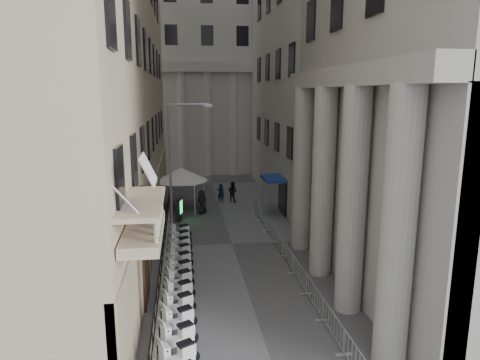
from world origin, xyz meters
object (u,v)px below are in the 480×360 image
Objects in this scene: info_kiosk at (180,209)px; pedestrian_b at (232,192)px; security_tent at (177,174)px; street_lamp at (176,158)px; pedestrian_a at (221,193)px.

info_kiosk is 7.13m from pedestrian_b.
security_tent reaches higher than info_kiosk.
street_lamp is 5.02× the size of info_kiosk.
pedestrian_b reaches higher than pedestrian_a.
street_lamp reaches higher than pedestrian_a.
pedestrian_b reaches higher than info_kiosk.
pedestrian_a is (3.64, 5.28, -0.06)m from info_kiosk.
pedestrian_a is at bearing 70.87° from street_lamp.
security_tent reaches higher than pedestrian_b.
street_lamp is at bearing -89.32° from security_tent.
street_lamp reaches higher than pedestrian_b.
street_lamp is 4.85× the size of pedestrian_b.
pedestrian_a is at bearing 68.97° from info_kiosk.
info_kiosk reaches higher than pedestrian_a.
info_kiosk is at bearing 66.79° from pedestrian_a.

